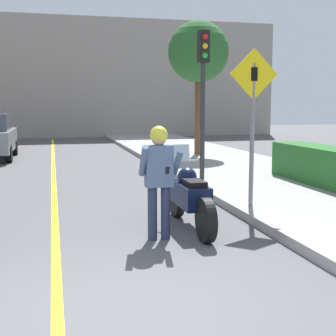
{
  "coord_description": "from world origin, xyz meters",
  "views": [
    {
      "loc": [
        -0.59,
        -4.25,
        1.99
      ],
      "look_at": [
        1.23,
        3.1,
        0.98
      ],
      "focal_mm": 50.0,
      "sensor_mm": 36.0,
      "label": 1
    }
  ],
  "objects_px": {
    "motorcycle": "(190,197)",
    "person_biker": "(159,171)",
    "traffic_light": "(203,77)",
    "street_tree": "(198,53)",
    "crossing_sign": "(253,113)"
  },
  "relations": [
    {
      "from": "person_biker",
      "to": "traffic_light",
      "type": "bearing_deg",
      "value": 64.41
    },
    {
      "from": "traffic_light",
      "to": "street_tree",
      "type": "distance_m",
      "value": 6.26
    },
    {
      "from": "street_tree",
      "to": "motorcycle",
      "type": "bearing_deg",
      "value": -108.19
    },
    {
      "from": "person_biker",
      "to": "motorcycle",
      "type": "bearing_deg",
      "value": 40.23
    },
    {
      "from": "person_biker",
      "to": "traffic_light",
      "type": "distance_m",
      "value": 5.13
    },
    {
      "from": "motorcycle",
      "to": "traffic_light",
      "type": "bearing_deg",
      "value": 69.09
    },
    {
      "from": "motorcycle",
      "to": "person_biker",
      "type": "distance_m",
      "value": 0.97
    },
    {
      "from": "person_biker",
      "to": "street_tree",
      "type": "relative_size",
      "value": 0.34
    },
    {
      "from": "motorcycle",
      "to": "person_biker",
      "type": "relative_size",
      "value": 1.37
    },
    {
      "from": "motorcycle",
      "to": "street_tree",
      "type": "distance_m",
      "value": 10.81
    },
    {
      "from": "person_biker",
      "to": "street_tree",
      "type": "xyz_separation_m",
      "value": [
        3.83,
        10.27,
        2.89
      ]
    },
    {
      "from": "crossing_sign",
      "to": "street_tree",
      "type": "relative_size",
      "value": 0.58
    },
    {
      "from": "crossing_sign",
      "to": "street_tree",
      "type": "xyz_separation_m",
      "value": [
        1.82,
        9.06,
        2.07
      ]
    },
    {
      "from": "motorcycle",
      "to": "crossing_sign",
      "type": "bearing_deg",
      "value": 26.44
    },
    {
      "from": "person_biker",
      "to": "traffic_light",
      "type": "xyz_separation_m",
      "value": [
        2.1,
        4.38,
        1.64
      ]
    }
  ]
}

